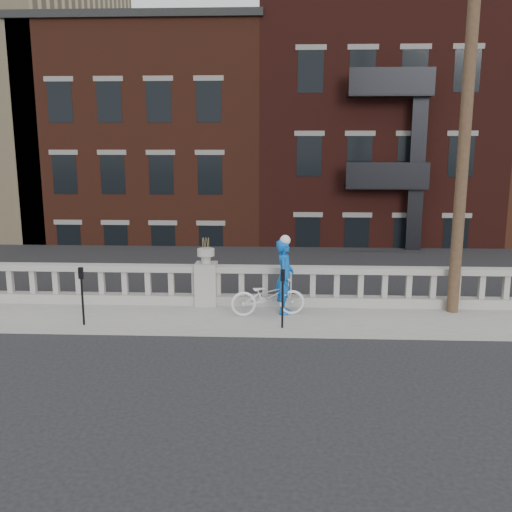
{
  "coord_description": "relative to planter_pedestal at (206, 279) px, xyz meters",
  "views": [
    {
      "loc": [
        1.94,
        -10.25,
        4.35
      ],
      "look_at": [
        1.32,
        3.2,
        1.6
      ],
      "focal_mm": 40.0,
      "sensor_mm": 36.0,
      "label": 1
    }
  ],
  "objects": [
    {
      "name": "balustrade",
      "position": [
        0.0,
        0.0,
        -0.19
      ],
      "size": [
        28.0,
        0.34,
        1.03
      ],
      "color": "gray",
      "rests_on": "sidewalk"
    },
    {
      "name": "parking_meter_c",
      "position": [
        1.97,
        -1.8,
        0.17
      ],
      "size": [
        0.1,
        0.09,
        1.36
      ],
      "color": "black",
      "rests_on": "sidewalk"
    },
    {
      "name": "ground",
      "position": [
        0.0,
        -3.95,
        -0.83
      ],
      "size": [
        120.0,
        120.0,
        0.0
      ],
      "primitive_type": "plane",
      "color": "black",
      "rests_on": "ground"
    },
    {
      "name": "lower_level",
      "position": [
        0.56,
        19.09,
        1.8
      ],
      "size": [
        80.0,
        44.0,
        20.8
      ],
      "color": "#605E59",
      "rests_on": "ground"
    },
    {
      "name": "bicycle",
      "position": [
        1.61,
        -0.86,
        -0.21
      ],
      "size": [
        1.88,
        0.93,
        0.95
      ],
      "primitive_type": "imported",
      "rotation": [
        0.0,
        0.0,
        1.74
      ],
      "color": "silver",
      "rests_on": "sidewalk"
    },
    {
      "name": "planter_pedestal",
      "position": [
        0.0,
        0.0,
        0.0
      ],
      "size": [
        0.55,
        0.55,
        1.76
      ],
      "color": "gray",
      "rests_on": "sidewalk"
    },
    {
      "name": "utility_pole",
      "position": [
        6.2,
        -0.35,
        4.41
      ],
      "size": [
        1.6,
        0.28,
        10.0
      ],
      "color": "#422D1E",
      "rests_on": "sidewalk"
    },
    {
      "name": "sidewalk",
      "position": [
        0.0,
        -0.95,
        -0.76
      ],
      "size": [
        32.0,
        2.2,
        0.15
      ],
      "primitive_type": "cube",
      "color": "gray",
      "rests_on": "ground"
    },
    {
      "name": "parking_meter_b",
      "position": [
        -2.62,
        -1.8,
        0.17
      ],
      "size": [
        0.1,
        0.09,
        1.36
      ],
      "color": "black",
      "rests_on": "sidewalk"
    },
    {
      "name": "cyclist",
      "position": [
        2.02,
        -0.64,
        0.24
      ],
      "size": [
        0.52,
        0.72,
        1.84
      ],
      "primitive_type": "imported",
      "rotation": [
        0.0,
        0.0,
        1.44
      ],
      "color": "#0C55B9",
      "rests_on": "sidewalk"
    }
  ]
}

